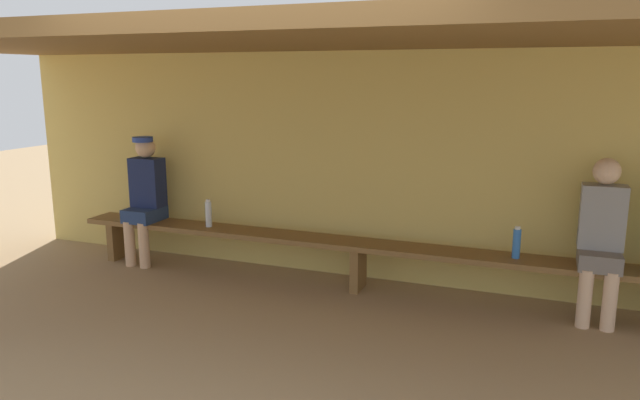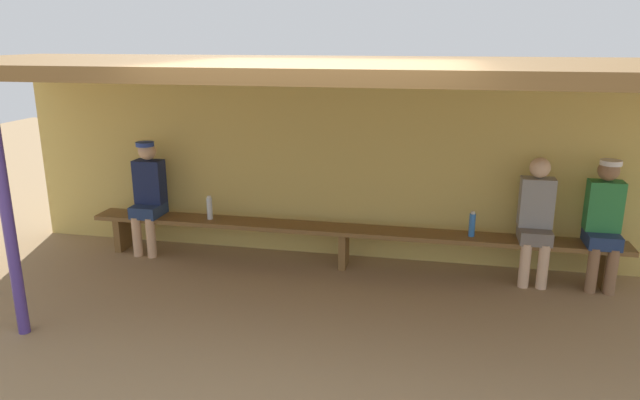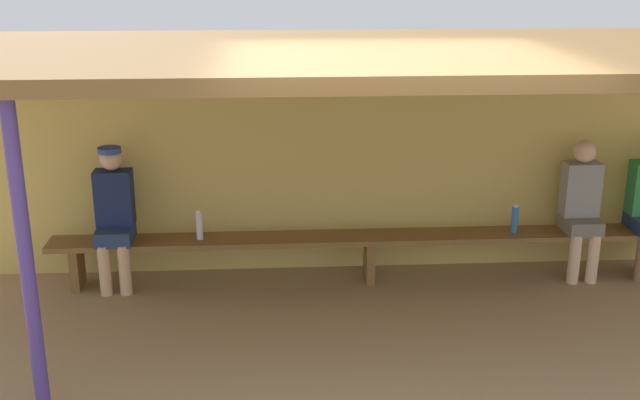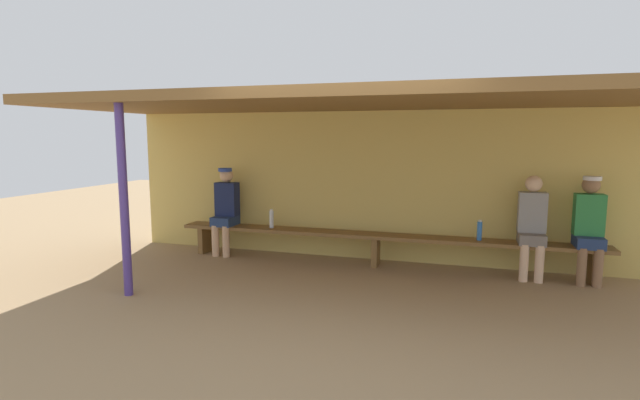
{
  "view_description": "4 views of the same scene",
  "coord_description": "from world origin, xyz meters",
  "px_view_note": "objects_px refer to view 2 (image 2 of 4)",
  "views": [
    {
      "loc": [
        1.56,
        -3.54,
        1.97
      ],
      "look_at": [
        -0.25,
        1.2,
        0.91
      ],
      "focal_mm": 33.41,
      "sensor_mm": 36.0,
      "label": 1
    },
    {
      "loc": [
        1.0,
        -4.55,
        2.53
      ],
      "look_at": [
        -0.23,
        1.34,
        0.83
      ],
      "focal_mm": 32.58,
      "sensor_mm": 36.0,
      "label": 2
    },
    {
      "loc": [
        -0.9,
        -5.42,
        3.07
      ],
      "look_at": [
        -0.5,
        1.17,
        0.94
      ],
      "focal_mm": 44.42,
      "sensor_mm": 36.0,
      "label": 3
    },
    {
      "loc": [
        1.19,
        -5.03,
        1.83
      ],
      "look_at": [
        -0.76,
        1.31,
        0.95
      ],
      "focal_mm": 26.84,
      "sensor_mm": 36.0,
      "label": 4
    }
  ],
  "objects_px": {
    "support_post": "(7,214)",
    "water_bottle_clear": "(210,208)",
    "bench": "(344,234)",
    "player_middle": "(604,218)",
    "player_near_post": "(148,192)",
    "water_bottle_orange": "(472,224)",
    "player_in_red": "(536,216)"
  },
  "relations": [
    {
      "from": "bench",
      "to": "player_in_red",
      "type": "bearing_deg",
      "value": 0.09
    },
    {
      "from": "support_post",
      "to": "water_bottle_clear",
      "type": "distance_m",
      "value": 2.35
    },
    {
      "from": "player_middle",
      "to": "water_bottle_orange",
      "type": "height_order",
      "value": "player_middle"
    },
    {
      "from": "player_middle",
      "to": "water_bottle_orange",
      "type": "distance_m",
      "value": 1.3
    },
    {
      "from": "bench",
      "to": "water_bottle_clear",
      "type": "relative_size",
      "value": 21.23
    },
    {
      "from": "support_post",
      "to": "water_bottle_clear",
      "type": "relative_size",
      "value": 7.78
    },
    {
      "from": "bench",
      "to": "player_in_red",
      "type": "xyz_separation_m",
      "value": [
        2.02,
        0.0,
        0.34
      ]
    },
    {
      "from": "player_middle",
      "to": "water_bottle_orange",
      "type": "relative_size",
      "value": 4.91
    },
    {
      "from": "bench",
      "to": "player_middle",
      "type": "height_order",
      "value": "player_middle"
    },
    {
      "from": "bench",
      "to": "water_bottle_clear",
      "type": "distance_m",
      "value": 1.61
    },
    {
      "from": "support_post",
      "to": "water_bottle_orange",
      "type": "bearing_deg",
      "value": 28.31
    },
    {
      "from": "player_near_post",
      "to": "player_in_red",
      "type": "distance_m",
      "value": 4.39
    },
    {
      "from": "bench",
      "to": "water_bottle_orange",
      "type": "relative_size",
      "value": 21.89
    },
    {
      "from": "player_in_red",
      "to": "water_bottle_clear",
      "type": "relative_size",
      "value": 4.72
    },
    {
      "from": "support_post",
      "to": "player_in_red",
      "type": "height_order",
      "value": "support_post"
    },
    {
      "from": "player_in_red",
      "to": "water_bottle_clear",
      "type": "height_order",
      "value": "player_in_red"
    },
    {
      "from": "water_bottle_orange",
      "to": "player_middle",
      "type": "bearing_deg",
      "value": 0.05
    },
    {
      "from": "player_middle",
      "to": "player_in_red",
      "type": "xyz_separation_m",
      "value": [
        -0.66,
        -0.0,
        -0.02
      ]
    },
    {
      "from": "support_post",
      "to": "player_middle",
      "type": "distance_m",
      "value": 5.62
    },
    {
      "from": "player_middle",
      "to": "water_bottle_clear",
      "type": "bearing_deg",
      "value": -179.92
    },
    {
      "from": "player_middle",
      "to": "player_near_post",
      "type": "bearing_deg",
      "value": 180.0
    },
    {
      "from": "support_post",
      "to": "player_middle",
      "type": "relative_size",
      "value": 1.64
    },
    {
      "from": "player_near_post",
      "to": "water_bottle_clear",
      "type": "relative_size",
      "value": 4.76
    },
    {
      "from": "bench",
      "to": "player_near_post",
      "type": "xyz_separation_m",
      "value": [
        -2.37,
        0.0,
        0.36
      ]
    },
    {
      "from": "player_middle",
      "to": "water_bottle_orange",
      "type": "xyz_separation_m",
      "value": [
        -1.29,
        -0.0,
        -0.16
      ]
    },
    {
      "from": "support_post",
      "to": "player_middle",
      "type": "height_order",
      "value": "support_post"
    },
    {
      "from": "water_bottle_clear",
      "to": "bench",
      "type": "bearing_deg",
      "value": 0.08
    },
    {
      "from": "player_middle",
      "to": "player_near_post",
      "type": "distance_m",
      "value": 5.05
    },
    {
      "from": "player_near_post",
      "to": "water_bottle_orange",
      "type": "distance_m",
      "value": 3.76
    },
    {
      "from": "support_post",
      "to": "water_bottle_clear",
      "type": "bearing_deg",
      "value": 66.33
    },
    {
      "from": "player_near_post",
      "to": "player_in_red",
      "type": "bearing_deg",
      "value": -0.01
    },
    {
      "from": "support_post",
      "to": "player_near_post",
      "type": "height_order",
      "value": "support_post"
    }
  ]
}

